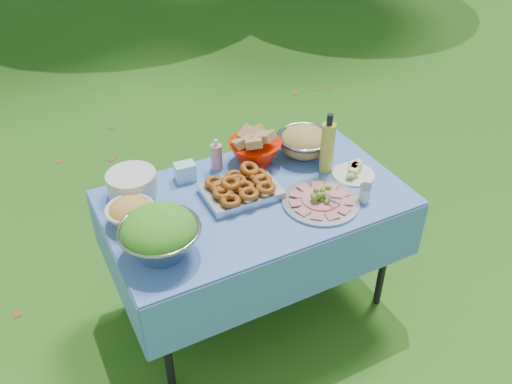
% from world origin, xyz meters
% --- Properties ---
extents(ground, '(80.00, 80.00, 0.00)m').
position_xyz_m(ground, '(0.00, 0.00, 0.00)').
color(ground, '#113B0A').
rests_on(ground, ground).
extents(picnic_table, '(1.46, 0.86, 0.76)m').
position_xyz_m(picnic_table, '(0.00, 0.00, 0.38)').
color(picnic_table, '#84CBFF').
rests_on(picnic_table, ground).
extents(salad_bowl, '(0.44, 0.44, 0.23)m').
position_xyz_m(salad_bowl, '(-0.54, -0.18, 0.88)').
color(salad_bowl, '#95979C').
rests_on(salad_bowl, picnic_table).
extents(pasta_bowl_white, '(0.27, 0.27, 0.12)m').
position_xyz_m(pasta_bowl_white, '(-0.60, 0.09, 0.82)').
color(pasta_bowl_white, silver).
rests_on(pasta_bowl_white, picnic_table).
extents(plate_stack, '(0.27, 0.27, 0.12)m').
position_xyz_m(plate_stack, '(-0.52, 0.30, 0.82)').
color(plate_stack, silver).
rests_on(plate_stack, picnic_table).
extents(wipes_box, '(0.11, 0.08, 0.09)m').
position_xyz_m(wipes_box, '(-0.25, 0.30, 0.81)').
color(wipes_box, '#A2F0F6').
rests_on(wipes_box, picnic_table).
extents(sanitizer_bottle, '(0.08, 0.08, 0.17)m').
position_xyz_m(sanitizer_bottle, '(-0.06, 0.32, 0.85)').
color(sanitizer_bottle, '#D18387').
rests_on(sanitizer_bottle, picnic_table).
extents(bread_bowl, '(0.30, 0.30, 0.19)m').
position_xyz_m(bread_bowl, '(0.14, 0.28, 0.86)').
color(bread_bowl, red).
rests_on(bread_bowl, picnic_table).
extents(pasta_bowl_steel, '(0.37, 0.37, 0.16)m').
position_xyz_m(pasta_bowl_steel, '(0.42, 0.22, 0.84)').
color(pasta_bowl_steel, '#95979C').
rests_on(pasta_bowl_steel, picnic_table).
extents(fried_tray, '(0.37, 0.27, 0.09)m').
position_xyz_m(fried_tray, '(-0.06, 0.04, 0.80)').
color(fried_tray, silver).
rests_on(fried_tray, picnic_table).
extents(charcuterie_platter, '(0.44, 0.44, 0.09)m').
position_xyz_m(charcuterie_platter, '(0.26, -0.19, 0.80)').
color(charcuterie_platter, '#A2A3A9').
rests_on(charcuterie_platter, picnic_table).
extents(oil_bottle, '(0.10, 0.10, 0.33)m').
position_xyz_m(oil_bottle, '(0.44, 0.04, 0.92)').
color(oil_bottle, gold).
rests_on(oil_bottle, picnic_table).
extents(cheese_plate, '(0.23, 0.23, 0.06)m').
position_xyz_m(cheese_plate, '(0.54, -0.07, 0.79)').
color(cheese_plate, silver).
rests_on(cheese_plate, picnic_table).
extents(shaker, '(0.07, 0.07, 0.09)m').
position_xyz_m(shaker, '(0.46, -0.27, 0.81)').
color(shaker, silver).
rests_on(shaker, picnic_table).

